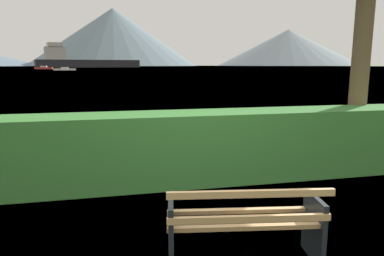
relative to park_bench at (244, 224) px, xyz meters
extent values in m
plane|color=#6B8EA3|center=(0.01, 307.37, -0.42)|extent=(620.00, 620.00, 0.00)
cube|color=tan|center=(-0.02, -0.13, 0.03)|extent=(1.54, 0.30, 0.04)
cube|color=tan|center=(0.01, 0.06, 0.03)|extent=(1.54, 0.30, 0.04)
cube|color=tan|center=(0.04, 0.25, 0.03)|extent=(1.54, 0.30, 0.04)
cube|color=tan|center=(-0.03, -0.21, 0.15)|extent=(1.54, 0.28, 0.06)
cube|color=tan|center=(-0.04, -0.25, 0.41)|extent=(1.54, 0.28, 0.06)
cube|color=#1E2328|center=(-0.72, 0.15, -0.08)|extent=(0.13, 0.51, 0.68)
cube|color=#1E2328|center=(0.73, -0.08, -0.08)|extent=(0.13, 0.51, 0.68)
cube|color=#387A33|center=(0.01, 2.60, 0.18)|extent=(8.47, 0.89, 1.20)
cylinder|color=brown|center=(3.57, 3.08, 1.55)|extent=(0.35, 0.35, 3.95)
cube|color=#232328|center=(-17.27, 251.69, 2.17)|extent=(69.19, 29.81, 5.18)
cube|color=beige|center=(-38.51, 245.02, 8.90)|extent=(14.48, 11.82, 8.28)
cube|color=beige|center=(-38.51, 245.02, 14.33)|extent=(11.18, 11.59, 2.59)
cube|color=#B2332D|center=(-30.70, 159.88, 0.01)|extent=(7.43, 2.81, 0.87)
cube|color=beige|center=(-30.70, 159.88, 0.75)|extent=(2.75, 1.71, 0.60)
cube|color=silver|center=(-17.65, 124.91, -0.11)|extent=(7.38, 3.24, 0.62)
cube|color=silver|center=(-17.65, 124.91, 0.43)|extent=(2.74, 2.04, 0.48)
cone|color=slate|center=(0.01, 575.03, 43.63)|extent=(259.32, 259.32, 88.10)
cone|color=gray|center=(304.82, 587.48, 31.24)|extent=(248.97, 248.97, 63.33)
camera|label=1|loc=(-1.22, -3.08, 1.57)|focal=32.73mm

